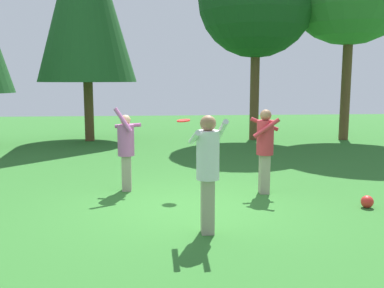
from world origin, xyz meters
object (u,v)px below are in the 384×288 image
person_thrower (126,146)px  person_catcher (265,144)px  frisbee (183,121)px  person_bystander (208,164)px  ball_red (367,202)px

person_thrower → person_catcher: person_thrower is taller
person_catcher → frisbee: size_ratio=4.56×
person_bystander → ball_red: (3.02, 1.04, -0.95)m
person_thrower → ball_red: bearing=-9.5°
person_thrower → person_catcher: 2.82m
person_catcher → ball_red: size_ratio=7.58×
person_catcher → person_bystander: size_ratio=0.96×
person_thrower → person_bystander: 2.98m
person_thrower → person_bystander: (1.37, -2.65, 0.13)m
person_bystander → person_thrower: bearing=22.6°
ball_red → person_catcher: bearing=144.2°
person_catcher → ball_red: person_catcher is taller
person_bystander → frisbee: bearing=-0.0°
person_thrower → person_catcher: (2.79, -0.46, 0.07)m
person_thrower → person_catcher: bearing=1.3°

